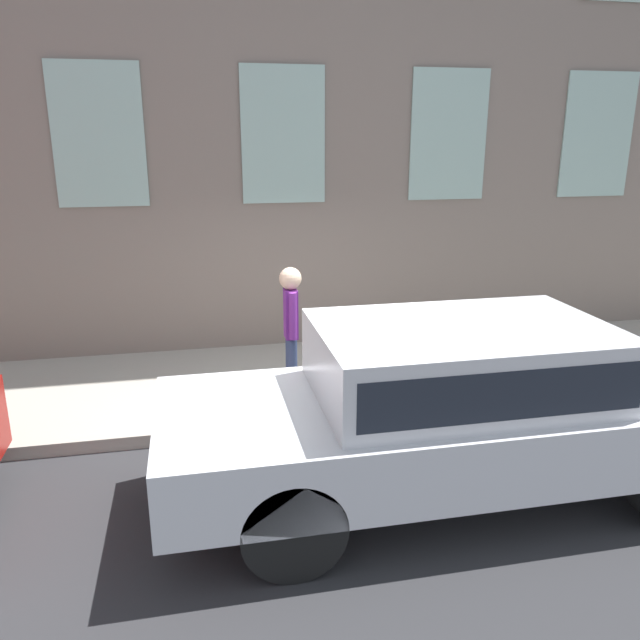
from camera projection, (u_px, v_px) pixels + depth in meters
name	position (u px, v px, depth m)	size (l,w,h in m)	color
ground_plane	(324.00, 431.00, 7.17)	(80.00, 80.00, 0.00)	#2D2D30
sidewalk	(302.00, 380.00, 8.46)	(2.80, 60.00, 0.15)	#A8A093
building_facade	(280.00, 25.00, 8.59)	(0.33, 40.00, 9.45)	gray
fire_hydrant	(349.00, 367.00, 7.53)	(0.36, 0.46, 0.85)	#2D7260
person	(291.00, 322.00, 7.41)	(0.40, 0.26, 1.65)	navy
parked_car_silver_near	(458.00, 401.00, 5.68)	(1.90, 5.40, 1.67)	black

